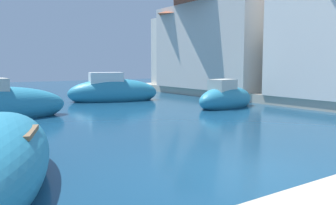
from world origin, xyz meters
The scene contains 5 objects.
ground centered at (0.00, 0.00, 0.00)m, with size 80.00×80.00×0.00m, color navy.
moored_boat_1 centered at (4.09, 14.20, 0.53)m, with size 5.57×3.10×2.05m.
moored_boat_4 centered at (7.38, 8.15, 0.44)m, with size 3.96×2.13×1.72m.
waterfront_building_annex centered at (13.00, 13.81, 4.01)m, with size 6.85×9.61×6.90m.
waterfront_building_far centered at (13.00, 16.93, 3.66)m, with size 5.72×6.51×6.22m.
Camera 1 is at (-5.04, -4.95, 2.18)m, focal length 38.29 mm.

